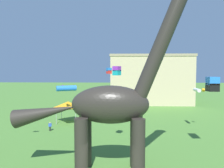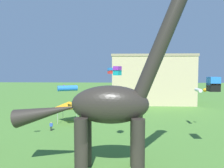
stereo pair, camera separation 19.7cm
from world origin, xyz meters
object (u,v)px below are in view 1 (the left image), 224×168
(person_near_flyer, at_px, (82,122))
(festival_canopy_tent, at_px, (68,105))
(person_far_spectator, at_px, (50,126))
(kite_high_left, at_px, (199,90))
(dinosaur_sculpture, at_px, (109,104))
(kite_apex, at_px, (117,71))
(kite_near_low, at_px, (109,71))
(kite_far_left, at_px, (212,84))
(kite_far_right, at_px, (66,88))

(person_near_flyer, distance_m, festival_canopy_tent, 4.99)
(festival_canopy_tent, bearing_deg, person_far_spectator, -103.72)
(kite_high_left, bearing_deg, dinosaur_sculpture, -131.86)
(kite_apex, relative_size, kite_near_low, 0.89)
(kite_far_left, distance_m, kite_near_low, 18.03)
(kite_high_left, relative_size, kite_far_right, 0.64)
(dinosaur_sculpture, bearing_deg, kite_near_low, 75.59)
(kite_apex, bearing_deg, person_far_spectator, 143.98)
(person_far_spectator, relative_size, kite_far_left, 0.84)
(kite_far_right, bearing_deg, kite_near_low, 56.50)
(kite_far_left, bearing_deg, person_near_flyer, 150.62)
(kite_apex, xyz_separation_m, kite_far_right, (-6.50, 6.91, -2.20))
(person_near_flyer, distance_m, kite_high_left, 15.17)
(kite_high_left, bearing_deg, person_far_spectator, -175.78)
(kite_near_low, bearing_deg, kite_high_left, -31.32)
(festival_canopy_tent, bearing_deg, kite_far_left, -35.33)
(kite_high_left, xyz_separation_m, kite_apex, (-10.14, -7.43, 2.43))
(person_near_flyer, relative_size, kite_far_right, 0.61)
(person_near_flyer, bearing_deg, kite_near_low, -171.54)
(festival_canopy_tent, bearing_deg, dinosaur_sculpture, -66.06)
(dinosaur_sculpture, bearing_deg, kite_far_right, 100.58)
(person_near_flyer, relative_size, kite_near_low, 1.62)
(kite_far_left, bearing_deg, person_far_spectator, 159.02)
(person_far_spectator, relative_size, festival_canopy_tent, 0.35)
(kite_high_left, xyz_separation_m, kite_far_right, (-16.64, -0.52, 0.23))
(person_near_flyer, bearing_deg, person_far_spectator, -47.82)
(kite_high_left, relative_size, kite_apex, 1.91)
(person_far_spectator, xyz_separation_m, kite_far_right, (1.85, 0.85, 4.58))
(person_near_flyer, height_order, kite_apex, kite_apex)
(person_near_flyer, distance_m, kite_apex, 10.50)
(kite_high_left, relative_size, kite_near_low, 1.71)
(kite_near_low, bearing_deg, person_far_spectator, -129.15)
(kite_apex, height_order, kite_far_right, kite_apex)
(festival_canopy_tent, relative_size, kite_apex, 3.73)
(kite_far_right, bearing_deg, kite_far_left, -25.95)
(person_near_flyer, xyz_separation_m, kite_far_left, (13.03, -7.33, 5.33))
(person_far_spectator, distance_m, kite_apex, 12.35)
(kite_high_left, xyz_separation_m, kite_near_low, (-11.62, 7.07, 2.41))
(kite_far_right, xyz_separation_m, kite_near_low, (5.02, 7.59, 2.18))
(dinosaur_sculpture, relative_size, kite_apex, 16.33)
(kite_far_right, bearing_deg, festival_canopy_tent, 100.34)
(kite_apex, bearing_deg, dinosaur_sculpture, -96.07)
(person_near_flyer, xyz_separation_m, kite_far_right, (-2.04, 0.00, 4.32))
(dinosaur_sculpture, bearing_deg, kite_far_left, 6.32)
(kite_far_right, bearing_deg, dinosaur_sculpture, -61.95)
(person_far_spectator, height_order, kite_high_left, kite_high_left)
(festival_canopy_tent, height_order, kite_far_left, kite_far_left)
(festival_canopy_tent, relative_size, kite_high_left, 1.95)
(person_near_flyer, distance_m, kite_far_left, 15.87)
(person_far_spectator, distance_m, kite_far_right, 5.01)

